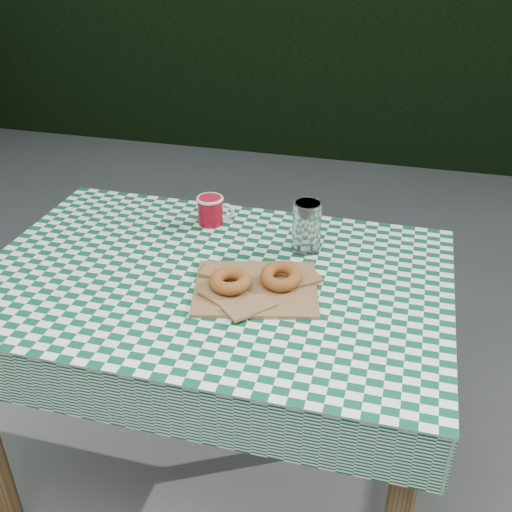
# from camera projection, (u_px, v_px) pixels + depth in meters

# --- Properties ---
(ground) EXTENTS (60.00, 60.00, 0.00)m
(ground) POSITION_uv_depth(u_px,v_px,m) (191.00, 493.00, 1.84)
(ground) COLOR #595853
(ground) RESTS_ON ground
(hedge_north) EXTENTS (7.00, 0.70, 1.80)m
(hedge_north) POSITION_uv_depth(u_px,v_px,m) (345.00, 15.00, 4.04)
(hedge_north) COLOR black
(hedge_north) RESTS_ON ground
(table) EXTENTS (1.16, 0.78, 0.75)m
(table) POSITION_uv_depth(u_px,v_px,m) (217.00, 388.00, 1.70)
(table) COLOR #52361C
(table) RESTS_ON ground
(tablecloth) EXTENTS (1.18, 0.80, 0.01)m
(tablecloth) POSITION_uv_depth(u_px,v_px,m) (212.00, 276.00, 1.50)
(tablecloth) COLOR #0B492A
(tablecloth) RESTS_ON table
(paper_bag) EXTENTS (0.34, 0.30, 0.02)m
(paper_bag) POSITION_uv_depth(u_px,v_px,m) (256.00, 287.00, 1.44)
(paper_bag) COLOR olive
(paper_bag) RESTS_ON tablecloth
(bagel_front) EXTENTS (0.10, 0.10, 0.03)m
(bagel_front) POSITION_uv_depth(u_px,v_px,m) (230.00, 281.00, 1.42)
(bagel_front) COLOR #A55422
(bagel_front) RESTS_ON paper_bag
(bagel_back) EXTENTS (0.10, 0.10, 0.03)m
(bagel_back) POSITION_uv_depth(u_px,v_px,m) (281.00, 276.00, 1.44)
(bagel_back) COLOR brown
(bagel_back) RESTS_ON paper_bag
(coffee_mug) EXTENTS (0.16, 0.16, 0.08)m
(coffee_mug) POSITION_uv_depth(u_px,v_px,m) (210.00, 210.00, 1.72)
(coffee_mug) COLOR maroon
(coffee_mug) RESTS_ON tablecloth
(drinking_glass) EXTENTS (0.08, 0.08, 0.14)m
(drinking_glass) POSITION_uv_depth(u_px,v_px,m) (307.00, 226.00, 1.58)
(drinking_glass) COLOR silver
(drinking_glass) RESTS_ON tablecloth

